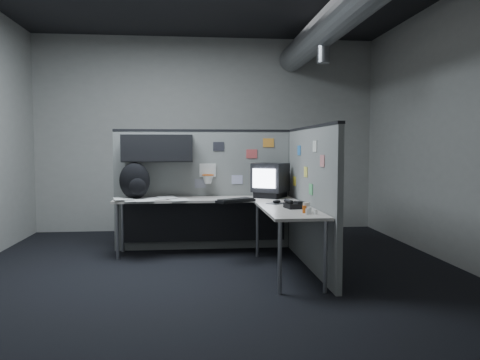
{
  "coord_description": "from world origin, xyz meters",
  "views": [
    {
      "loc": [
        -0.25,
        -5.05,
        1.39
      ],
      "look_at": [
        0.3,
        0.35,
        1.01
      ],
      "focal_mm": 35.0,
      "sensor_mm": 36.0,
      "label": 1
    }
  ],
  "objects": [
    {
      "name": "bottles",
      "position": [
        0.89,
        -0.55,
        0.76
      ],
      "size": [
        0.14,
        0.15,
        0.08
      ],
      "rotation": [
        0.0,
        0.0,
        0.37
      ],
      "color": "silver",
      "rests_on": "desk"
    },
    {
      "name": "backpack",
      "position": [
        -0.98,
        0.95,
        0.96
      ],
      "size": [
        0.39,
        0.35,
        0.47
      ],
      "rotation": [
        0.0,
        0.0,
        -0.01
      ],
      "color": "black",
      "rests_on": "desk"
    },
    {
      "name": "mouse",
      "position": [
        0.73,
        0.32,
        0.75
      ],
      "size": [
        0.26,
        0.25,
        0.04
      ],
      "rotation": [
        0.0,
        0.0,
        -0.12
      ],
      "color": "black",
      "rests_on": "desk"
    },
    {
      "name": "monitor",
      "position": [
        0.76,
        0.99,
        0.96
      ],
      "size": [
        0.55,
        0.55,
        0.45
      ],
      "rotation": [
        0.0,
        0.0,
        0.21
      ],
      "color": "black",
      "rests_on": "desk"
    },
    {
      "name": "papers",
      "position": [
        -0.78,
        0.86,
        0.74
      ],
      "size": [
        0.99,
        0.7,
        0.02
      ],
      "rotation": [
        0.0,
        0.0,
        0.24
      ],
      "color": "white",
      "rests_on": "desk"
    },
    {
      "name": "desk",
      "position": [
        0.15,
        0.7,
        0.61
      ],
      "size": [
        2.31,
        2.11,
        0.73
      ],
      "color": "#B8AFA6",
      "rests_on": "ground"
    },
    {
      "name": "keyboard",
      "position": [
        0.26,
        0.51,
        0.75
      ],
      "size": [
        0.5,
        0.41,
        0.04
      ],
      "rotation": [
        0.0,
        0.0,
        -0.21
      ],
      "color": "black",
      "rests_on": "desk"
    },
    {
      "name": "cup",
      "position": [
        0.9,
        -0.43,
        0.78
      ],
      "size": [
        0.09,
        0.09,
        0.1
      ],
      "primitive_type": "cylinder",
      "rotation": [
        0.0,
        0.0,
        0.35
      ],
      "color": "beige",
      "rests_on": "desk"
    },
    {
      "name": "partition_back",
      "position": [
        -0.25,
        1.23,
        1.0
      ],
      "size": [
        2.44,
        0.42,
        1.63
      ],
      "color": "slate",
      "rests_on": "ground"
    },
    {
      "name": "partition_right",
      "position": [
        1.1,
        0.22,
        0.82
      ],
      "size": [
        0.07,
        2.23,
        1.63
      ],
      "color": "slate",
      "rests_on": "ground"
    },
    {
      "name": "room",
      "position": [
        0.56,
        0.0,
        2.1
      ],
      "size": [
        5.62,
        5.62,
        3.22
      ],
      "color": "black",
      "rests_on": "ground"
    },
    {
      "name": "phone",
      "position": [
        0.84,
        -0.12,
        0.77
      ],
      "size": [
        0.22,
        0.23,
        0.1
      ],
      "rotation": [
        0.0,
        0.0,
        0.01
      ],
      "color": "black",
      "rests_on": "desk"
    }
  ]
}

